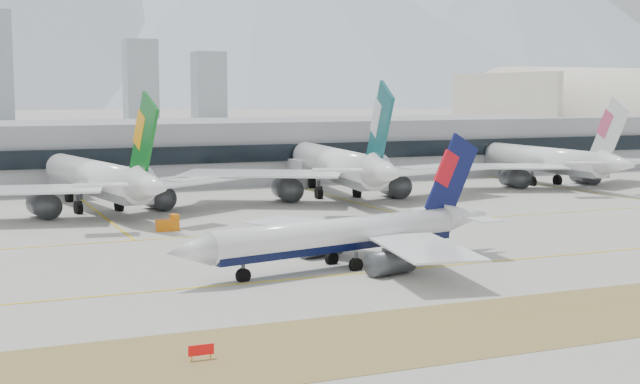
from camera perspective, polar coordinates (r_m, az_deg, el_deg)
name	(u,v)px	position (r m, az deg, el deg)	size (l,w,h in m)	color
ground	(390,262)	(117.67, 4.53, -4.49)	(3000.00, 3000.00, 0.00)	#99988F
taxiing_airliner	(349,235)	(113.79, 1.86, -2.78)	(49.62, 42.52, 16.81)	white
widebody_eva	(100,180)	(168.26, -13.90, 0.72)	(62.68, 62.02, 22.64)	white
widebody_cathay	(340,167)	(185.29, 1.27, 1.59)	(68.61, 67.56, 24.61)	white
widebody_china_air	(548,161)	(218.14, 14.39, 1.91)	(60.34, 58.80, 21.50)	white
terminal	(177,151)	(224.18, -9.16, 2.61)	(280.00, 43.10, 15.00)	gray
hangar	(612,157)	(316.46, 18.18, 2.14)	(91.00, 60.00, 60.00)	silver
hold_sign_left	(201,350)	(76.00, -7.62, -10.00)	(2.20, 0.15, 1.35)	red
gse_b	(168,224)	(145.25, -9.67, -2.05)	(3.55, 2.00, 2.60)	orange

